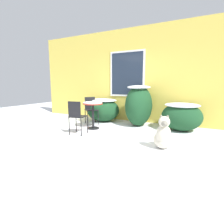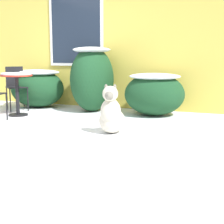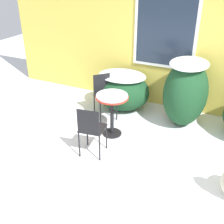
% 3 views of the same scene
% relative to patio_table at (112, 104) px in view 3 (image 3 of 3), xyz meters
% --- Properties ---
extents(ground_plane, '(16.00, 16.00, 0.00)m').
position_rel_patio_table_xyz_m(ground_plane, '(0.62, -0.56, -0.64)').
color(ground_plane, white).
extents(house_wall, '(8.00, 0.10, 3.26)m').
position_rel_patio_table_xyz_m(house_wall, '(0.61, 1.64, 1.00)').
color(house_wall, '#DBC14C').
rests_on(house_wall, ground_plane).
extents(shrub_left, '(1.22, 0.98, 0.83)m').
position_rel_patio_table_xyz_m(shrub_left, '(-0.28, 1.06, -0.19)').
color(shrub_left, '#194223').
rests_on(shrub_left, ground_plane).
extents(shrub_middle, '(0.84, 1.09, 1.30)m').
position_rel_patio_table_xyz_m(shrub_middle, '(1.09, 1.01, 0.05)').
color(shrub_middle, '#194223').
rests_on(shrub_middle, ground_plane).
extents(patio_table, '(0.59, 0.59, 0.81)m').
position_rel_patio_table_xyz_m(patio_table, '(0.00, 0.00, 0.00)').
color(patio_table, black).
rests_on(patio_table, ground_plane).
extents(patio_chair_near_table, '(0.55, 0.55, 0.90)m').
position_rel_patio_table_xyz_m(patio_chair_near_table, '(-0.45, 0.55, -0.12)').
color(patio_chair_near_table, black).
rests_on(patio_chair_near_table, ground_plane).
extents(patio_chair_far_side, '(0.44, 0.44, 0.90)m').
position_rel_patio_table_xyz_m(patio_chair_far_side, '(-0.02, -0.73, -0.12)').
color(patio_chair_far_side, black).
rests_on(patio_chair_far_side, ground_plane).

